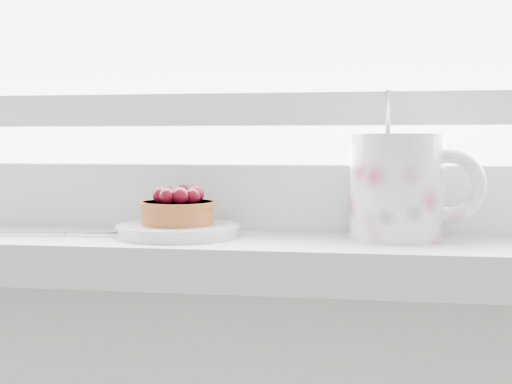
% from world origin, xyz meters
% --- Properties ---
extents(saucer, '(0.12, 0.12, 0.01)m').
position_xyz_m(saucer, '(-0.08, 1.88, 0.95)').
color(saucer, white).
rests_on(saucer, windowsill).
extents(raspberry_tart, '(0.08, 0.08, 0.04)m').
position_xyz_m(raspberry_tart, '(-0.08, 1.88, 0.97)').
color(raspberry_tart, brown).
rests_on(raspberry_tart, saucer).
extents(floral_mug, '(0.14, 0.11, 0.15)m').
position_xyz_m(floral_mug, '(0.14, 1.90, 0.99)').
color(floral_mug, white).
rests_on(floral_mug, windowsill).
extents(fork, '(0.18, 0.04, 0.00)m').
position_xyz_m(fork, '(-0.21, 1.87, 0.94)').
color(fork, silver).
rests_on(fork, windowsill).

